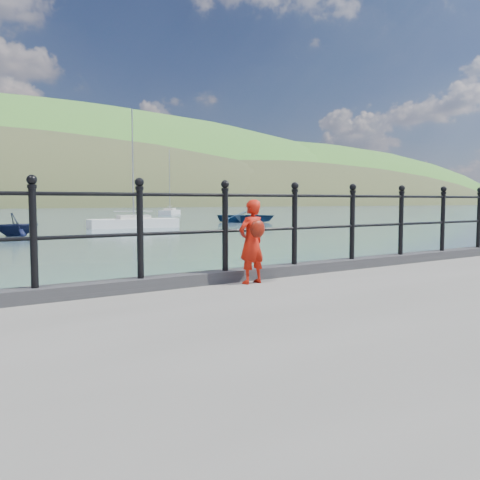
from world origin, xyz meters
TOP-DOWN VIEW (x-y plane):
  - ground at (0.00, 0.00)m, footprint 600.00×600.00m
  - kerb at (0.00, -0.15)m, footprint 60.00×0.30m
  - railing at (0.00, -0.15)m, footprint 18.11×0.11m
  - far_shore at (38.34, 239.41)m, footprint 830.00×200.00m
  - child at (0.80, -0.47)m, footprint 0.43×0.34m
  - launch_blue at (25.71, 34.97)m, footprint 6.68×6.78m
  - launch_navy at (3.02, 26.63)m, footprint 2.77×2.44m
  - sailboat_near at (12.52, 31.53)m, footprint 7.02×2.57m
  - sailboat_far at (33.08, 66.31)m, footprint 6.14×6.99m

SIDE VIEW (x-z plane):
  - far_shore at x=38.34m, z-range -100.57..55.43m
  - ground at x=0.00m, z-range 0.00..0.00m
  - sailboat_near at x=12.52m, z-range -4.34..5.02m
  - sailboat_far at x=33.08m, z-range -4.83..5.52m
  - launch_blue at x=25.71m, z-range 0.00..1.15m
  - launch_navy at x=3.02m, z-range 0.00..1.39m
  - kerb at x=0.00m, z-range 1.00..1.15m
  - child at x=0.80m, z-range 1.01..2.10m
  - railing at x=0.00m, z-range 1.23..2.42m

